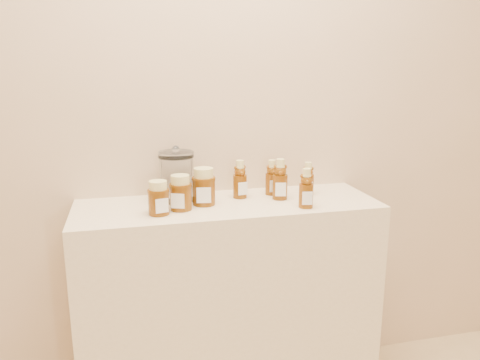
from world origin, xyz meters
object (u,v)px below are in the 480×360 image
object	(u,v)px
bear_bottle_front_left	(280,177)
glass_canister	(177,174)
honey_jar_left	(159,198)
bear_bottle_back_left	(240,177)
display_table	(229,306)

from	to	relation	value
bear_bottle_front_left	glass_canister	bearing A→B (deg)	-177.17
bear_bottle_front_left	glass_canister	world-z (taller)	glass_canister
bear_bottle_front_left	honey_jar_left	world-z (taller)	bear_bottle_front_left
bear_bottle_back_left	display_table	bearing A→B (deg)	-143.45
display_table	glass_canister	distance (m)	0.60
bear_bottle_back_left	honey_jar_left	size ratio (longest dim) A/B	1.41
bear_bottle_front_left	honey_jar_left	xyz separation A→B (m)	(-0.50, -0.09, -0.03)
bear_bottle_back_left	bear_bottle_front_left	size ratio (longest dim) A/B	0.94
display_table	bear_bottle_front_left	bearing A→B (deg)	3.21
display_table	honey_jar_left	bearing A→B (deg)	-164.40
display_table	bear_bottle_back_left	distance (m)	0.55
honey_jar_left	glass_canister	distance (m)	0.19
bear_bottle_back_left	bear_bottle_front_left	xyz separation A→B (m)	(0.15, -0.06, 0.01)
display_table	glass_canister	size ratio (longest dim) A/B	5.50
glass_canister	honey_jar_left	bearing A→B (deg)	-117.16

